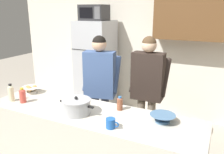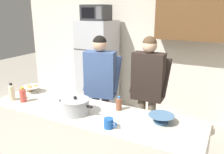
% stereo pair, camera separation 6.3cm
% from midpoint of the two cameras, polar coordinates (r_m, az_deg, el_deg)
% --- Properties ---
extents(back_wall_unit, '(6.00, 0.48, 2.60)m').
position_cam_midpoint_polar(back_wall_unit, '(4.36, 14.08, 8.33)').
color(back_wall_unit, silver).
rests_on(back_wall_unit, ground).
extents(kitchen_island, '(2.43, 0.68, 0.92)m').
position_cam_midpoint_polar(kitchen_island, '(2.79, -4.77, -17.06)').
color(kitchen_island, beige).
rests_on(kitchen_island, ground).
extents(refrigerator, '(0.64, 0.68, 1.78)m').
position_cam_midpoint_polar(refrigerator, '(4.56, -3.13, 2.31)').
color(refrigerator, '#B7BABF').
rests_on(refrigerator, ground).
extents(microwave, '(0.48, 0.37, 0.28)m').
position_cam_midpoint_polar(microwave, '(4.41, -3.49, 15.38)').
color(microwave, '#2D2D30').
rests_on(microwave, refrigerator).
extents(person_near_pot, '(0.57, 0.50, 1.66)m').
position_cam_midpoint_polar(person_near_pot, '(3.25, -2.28, -0.83)').
color(person_near_pot, '#33384C').
rests_on(person_near_pot, ground).
extents(person_by_sink, '(0.51, 0.42, 1.66)m').
position_cam_midpoint_polar(person_by_sink, '(3.18, 9.34, -1.39)').
color(person_by_sink, '#726656').
rests_on(person_by_sink, ground).
extents(cooking_pot, '(0.42, 0.30, 0.19)m').
position_cam_midpoint_polar(cooking_pot, '(2.52, -8.18, -7.01)').
color(cooking_pot, '#ADAFB5').
rests_on(cooking_pot, kitchen_island).
extents(coffee_mug, '(0.13, 0.09, 0.10)m').
position_cam_midpoint_polar(coffee_mug, '(2.22, 0.06, -11.21)').
color(coffee_mug, '#1E59B2').
rests_on(coffee_mug, kitchen_island).
extents(bread_bowl, '(0.25, 0.25, 0.10)m').
position_cam_midpoint_polar(bread_bowl, '(3.29, -18.38, -2.67)').
color(bread_bowl, white).
rests_on(bread_bowl, kitchen_island).
extents(empty_bowl, '(0.25, 0.25, 0.08)m').
position_cam_midpoint_polar(empty_bowl, '(2.37, 12.65, -9.78)').
color(empty_bowl, '#4C7299').
rests_on(empty_bowl, kitchen_island).
extents(bottle_near_edge, '(0.07, 0.07, 0.18)m').
position_cam_midpoint_polar(bottle_near_edge, '(2.97, -20.33, -4.05)').
color(bottle_near_edge, '#D84C3F').
rests_on(bottle_near_edge, kitchen_island).
extents(bottle_mid_counter, '(0.07, 0.07, 0.22)m').
position_cam_midpoint_polar(bottle_mid_counter, '(3.07, -22.73, -3.38)').
color(bottle_mid_counter, beige).
rests_on(bottle_mid_counter, kitchen_island).
extents(bottle_far_corner, '(0.06, 0.06, 0.16)m').
position_cam_midpoint_polar(bottle_far_corner, '(2.57, 2.40, -6.43)').
color(bottle_far_corner, brown).
rests_on(bottle_far_corner, kitchen_island).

